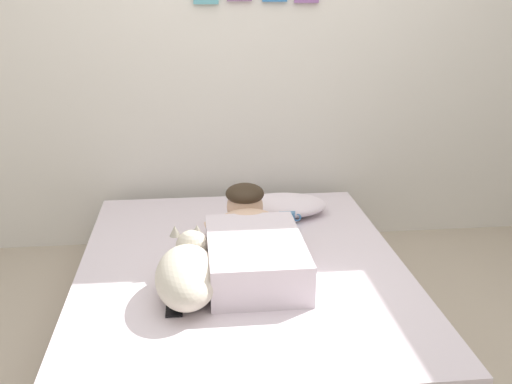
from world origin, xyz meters
The scene contains 8 objects.
ground_plane centered at (0.00, 0.00, 0.00)m, with size 13.40×13.40×0.00m, color tan.
back_wall centered at (0.00, 1.38, 1.25)m, with size 4.70×0.12×2.50m.
bed centered at (-0.19, 0.24, 0.16)m, with size 1.56×2.00×0.33m.
pillow centered at (0.09, 0.86, 0.39)m, with size 0.52×0.32×0.11m, color silver.
person_lying centered at (-0.14, 0.25, 0.44)m, with size 0.43×0.92×0.27m.
dog centered at (-0.44, -0.03, 0.44)m, with size 0.26×0.57×0.21m.
coffee_cup centered at (0.10, 0.71, 0.37)m, with size 0.12×0.09×0.07m.
cell_phone centered at (-0.49, -0.15, 0.34)m, with size 0.07×0.14×0.01m, color black.
Camera 1 is at (-0.40, -2.33, 1.57)m, focal length 42.51 mm.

